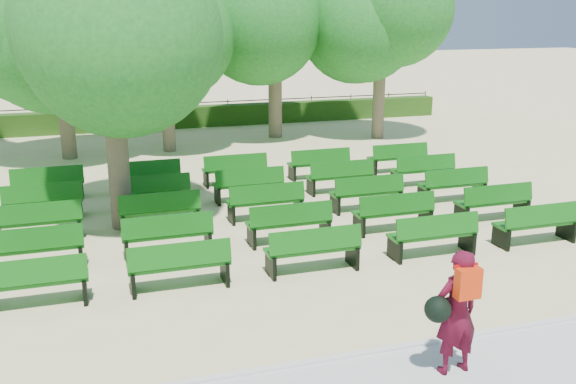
# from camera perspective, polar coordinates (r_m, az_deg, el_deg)

# --- Properties ---
(ground) EXTENTS (120.00, 120.00, 0.00)m
(ground) POSITION_cam_1_polar(r_m,az_deg,el_deg) (15.20, -4.80, -3.32)
(ground) COLOR beige
(curb) EXTENTS (30.00, 0.12, 0.10)m
(curb) POSITION_cam_1_polar(r_m,az_deg,el_deg) (9.71, 3.66, -14.72)
(curb) COLOR silver
(curb) RESTS_ON ground
(hedge) EXTENTS (26.00, 0.70, 0.90)m
(hedge) POSITION_cam_1_polar(r_m,az_deg,el_deg) (28.56, -11.09, 6.47)
(hedge) COLOR #254A13
(hedge) RESTS_ON ground
(fence) EXTENTS (26.00, 0.10, 1.02)m
(fence) POSITION_cam_1_polar(r_m,az_deg,el_deg) (29.02, -11.14, 5.71)
(fence) COLOR black
(fence) RESTS_ON ground
(tree_line) EXTENTS (21.80, 6.80, 7.04)m
(tree_line) POSITION_cam_1_polar(r_m,az_deg,el_deg) (24.73, -9.95, 4.03)
(tree_line) COLOR #1F7323
(tree_line) RESTS_ON ground
(bench_array) EXTENTS (1.90, 0.68, 1.18)m
(bench_array) POSITION_cam_1_polar(r_m,az_deg,el_deg) (15.58, -6.53, -2.50)
(bench_array) COLOR #105E11
(bench_array) RESTS_ON ground
(tree_among) EXTENTS (4.72, 4.72, 6.47)m
(tree_among) POSITION_cam_1_polar(r_m,az_deg,el_deg) (15.00, -15.61, 12.79)
(tree_among) COLOR brown
(tree_among) RESTS_ON ground
(person) EXTENTS (0.87, 0.54, 1.83)m
(person) POSITION_cam_1_polar(r_m,az_deg,el_deg) (9.25, 14.68, -10.18)
(person) COLOR #4B0A1D
(person) RESTS_ON ground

